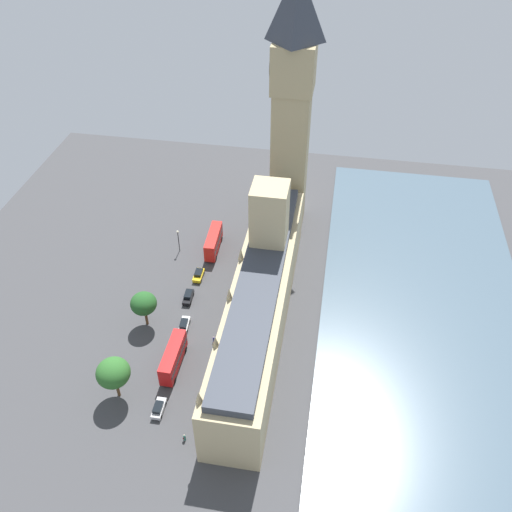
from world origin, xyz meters
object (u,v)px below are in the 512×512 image
object	(u,v)px
clock_tower	(292,106)
plane_tree_slot_10	(113,373)
parliament_building	(261,294)
car_yellow_cab_trailing	(199,275)
double_decker_bus_by_river_gate	(213,241)
plane_tree_leading	(144,304)
double_decker_bus_near_tower	(173,357)
pedestrian_under_trees	(246,243)
car_white_midblock	(184,325)
street_lamp_slot_11	(178,237)
car_silver_opposite_hall	(159,408)
car_black_kerbside	(188,296)
pedestrian_corner	(184,438)
pedestrian_far_end	(214,340)

from	to	relation	value
clock_tower	plane_tree_slot_10	bearing A→B (deg)	68.01
parliament_building	car_yellow_cab_trailing	world-z (taller)	parliament_building
double_decker_bus_by_river_gate	plane_tree_leading	world-z (taller)	plane_tree_leading
double_decker_bus_near_tower	plane_tree_leading	world-z (taller)	plane_tree_leading
plane_tree_leading	pedestrian_under_trees	bearing A→B (deg)	-118.13
car_yellow_cab_trailing	double_decker_bus_near_tower	world-z (taller)	double_decker_bus_near_tower
double_decker_bus_near_tower	pedestrian_under_trees	bearing A→B (deg)	-99.70
car_white_midblock	street_lamp_slot_11	world-z (taller)	street_lamp_slot_11
plane_tree_slot_10	street_lamp_slot_11	world-z (taller)	plane_tree_slot_10
car_white_midblock	street_lamp_slot_11	bearing A→B (deg)	104.23
car_white_midblock	car_silver_opposite_hall	distance (m)	19.93
plane_tree_leading	street_lamp_slot_11	world-z (taller)	plane_tree_leading
double_decker_bus_by_river_gate	plane_tree_leading	bearing A→B (deg)	70.25
clock_tower	plane_tree_leading	bearing A→B (deg)	59.32
car_black_kerbside	double_decker_bus_near_tower	world-z (taller)	double_decker_bus_near_tower
parliament_building	plane_tree_leading	world-z (taller)	parliament_building
car_white_midblock	pedestrian_under_trees	bearing A→B (deg)	71.46
car_black_kerbside	clock_tower	bearing A→B (deg)	-121.04
car_black_kerbside	pedestrian_under_trees	bearing A→B (deg)	-115.88
parliament_building	pedestrian_corner	bearing A→B (deg)	74.11
car_black_kerbside	pedestrian_corner	xyz separation A→B (m)	(-8.17, 32.65, -0.19)
car_silver_opposite_hall	street_lamp_slot_11	distance (m)	44.48
car_white_midblock	double_decker_bus_near_tower	xyz separation A→B (m)	(-0.71, 9.79, 1.75)
double_decker_bus_by_river_gate	plane_tree_slot_10	xyz separation A→B (m)	(7.68, 43.30, 3.91)
parliament_building	double_decker_bus_near_tower	xyz separation A→B (m)	(14.46, 14.46, -5.13)
street_lamp_slot_11	car_black_kerbside	bearing A→B (deg)	112.27
double_decker_bus_near_tower	pedestrian_far_end	bearing A→B (deg)	-130.81
pedestrian_far_end	double_decker_bus_near_tower	bearing A→B (deg)	-17.40
double_decker_bus_near_tower	plane_tree_slot_10	bearing A→B (deg)	45.47
pedestrian_far_end	street_lamp_slot_11	bearing A→B (deg)	-127.33
car_yellow_cab_trailing	double_decker_bus_near_tower	bearing A→B (deg)	93.46
pedestrian_under_trees	parliament_building	bearing A→B (deg)	-115.41
plane_tree_slot_10	car_black_kerbside	bearing A→B (deg)	-103.07
clock_tower	plane_tree_leading	xyz separation A→B (m)	(23.97, 40.41, -25.42)
parliament_building	plane_tree_slot_10	world-z (taller)	parliament_building
double_decker_bus_near_tower	pedestrian_corner	xyz separation A→B (m)	(-6.13, 14.80, -1.94)
car_silver_opposite_hall	plane_tree_leading	bearing A→B (deg)	113.00
pedestrian_far_end	car_black_kerbside	bearing A→B (deg)	-119.07
pedestrian_far_end	car_white_midblock	bearing A→B (deg)	-88.04
car_yellow_cab_trailing	street_lamp_slot_11	size ratio (longest dim) A/B	0.70
plane_tree_leading	pedestrian_corner	bearing A→B (deg)	121.14
double_decker_bus_by_river_gate	plane_tree_slot_10	world-z (taller)	plane_tree_slot_10
car_white_midblock	pedestrian_under_trees	xyz separation A→B (m)	(-7.49, -28.51, -0.18)
car_yellow_cab_trailing	car_black_kerbside	bearing A→B (deg)	86.01
clock_tower	car_white_midblock	xyz separation A→B (m)	(16.10, 40.18, -30.43)
pedestrian_corner	pedestrian_under_trees	xyz separation A→B (m)	(-0.64, -53.10, 0.01)
car_yellow_cab_trailing	pedestrian_under_trees	distance (m)	15.70
parliament_building	clock_tower	xyz separation A→B (m)	(-0.93, -35.52, 23.55)
car_white_midblock	car_silver_opposite_hall	bearing A→B (deg)	-91.41
car_yellow_cab_trailing	plane_tree_slot_10	world-z (taller)	plane_tree_slot_10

